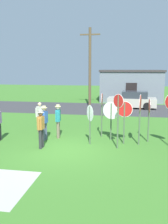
% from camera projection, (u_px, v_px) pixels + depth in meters
% --- Properties ---
extents(ground_plane, '(80.00, 80.00, 0.00)m').
position_uv_depth(ground_plane, '(63.00, 151.00, 10.58)').
color(ground_plane, '#3D7528').
extents(street_asphalt, '(60.00, 6.40, 0.01)m').
position_uv_depth(street_asphalt, '(95.00, 108.00, 21.67)').
color(street_asphalt, '#38383A').
rests_on(street_asphalt, ground).
extents(building_background, '(6.66, 4.85, 3.37)m').
position_uv_depth(building_background, '(131.00, 85.00, 26.67)').
color(building_background, slate).
rests_on(building_background, ground).
extents(utility_pole, '(1.80, 0.24, 7.09)m').
position_uv_depth(utility_pole, '(90.00, 66.00, 21.78)').
color(utility_pole, brown).
rests_on(utility_pole, ground).
extents(parked_car_on_street, '(4.40, 2.22, 1.51)m').
position_uv_depth(parked_car_on_street, '(132.00, 100.00, 21.94)').
color(parked_car_on_street, '#B7B2A3').
rests_on(parked_car_on_street, ground).
extents(stop_sign_low_front, '(0.07, 0.73, 2.13)m').
position_uv_depth(stop_sign_low_front, '(149.00, 113.00, 11.61)').
color(stop_sign_low_front, '#51664C').
rests_on(stop_sign_low_front, ground).
extents(stop_sign_rear_left, '(0.46, 0.41, 2.46)m').
position_uv_depth(stop_sign_rear_left, '(118.00, 113.00, 10.63)').
color(stop_sign_rear_left, '#51664C').
rests_on(stop_sign_rear_left, ground).
extents(stop_sign_far_back, '(0.39, 0.67, 1.88)m').
position_uv_depth(stop_sign_far_back, '(90.00, 118.00, 11.29)').
color(stop_sign_far_back, '#51664C').
rests_on(stop_sign_far_back, ground).
extents(stop_sign_rear_right, '(0.15, 0.84, 2.40)m').
position_uv_depth(stop_sign_rear_right, '(140.00, 110.00, 11.12)').
color(stop_sign_rear_right, '#51664C').
rests_on(stop_sign_rear_right, ground).
extents(stop_sign_nearest, '(0.76, 0.09, 2.06)m').
position_uv_depth(stop_sign_nearest, '(124.00, 115.00, 11.32)').
color(stop_sign_nearest, '#51664C').
rests_on(stop_sign_nearest, ground).
extents(stop_sign_leaning_right, '(0.07, 0.66, 2.32)m').
position_uv_depth(stop_sign_leaning_right, '(102.00, 108.00, 12.47)').
color(stop_sign_leaning_right, '#51664C').
rests_on(stop_sign_leaning_right, ground).
extents(stop_sign_leaning_left, '(0.83, 0.28, 1.94)m').
position_uv_depth(stop_sign_leaning_left, '(111.00, 114.00, 11.94)').
color(stop_sign_leaning_left, '#51664C').
rests_on(stop_sign_leaning_left, ground).
extents(person_with_sunhat, '(0.31, 0.57, 1.74)m').
position_uv_depth(person_with_sunhat, '(58.00, 119.00, 12.40)').
color(person_with_sunhat, '#7A6B56').
rests_on(person_with_sunhat, ground).
extents(person_holding_notes, '(0.47, 0.49, 1.69)m').
position_uv_depth(person_holding_notes, '(40.00, 115.00, 13.57)').
color(person_holding_notes, '#7A6B56').
rests_on(person_holding_notes, ground).
extents(person_in_dark_shirt, '(0.31, 0.57, 1.74)m').
position_uv_depth(person_in_dark_shirt, '(41.00, 127.00, 10.78)').
color(person_in_dark_shirt, '#2D2D33').
rests_on(person_in_dark_shirt, ground).
extents(person_on_left, '(0.41, 0.56, 1.74)m').
position_uv_depth(person_on_left, '(44.00, 120.00, 12.00)').
color(person_on_left, '#4C5670').
rests_on(person_on_left, ground).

